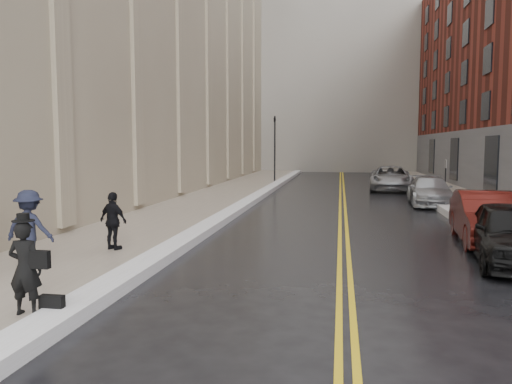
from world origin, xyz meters
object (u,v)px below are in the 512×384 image
(pedestrian_main, at_px, (25,268))
(car_maroon, at_px, (488,218))
(pedestrian_c, at_px, (113,221))
(pedestrian_b, at_px, (29,228))
(car_silver_far, at_px, (391,178))
(car_black, at_px, (512,233))
(car_silver_near, at_px, (430,191))

(pedestrian_main, bearing_deg, car_maroon, -141.34)
(pedestrian_c, bearing_deg, pedestrian_b, 81.49)
(car_maroon, relative_size, car_silver_far, 0.83)
(car_silver_far, bearing_deg, car_black, -83.72)
(pedestrian_main, height_order, pedestrian_c, pedestrian_main)
(car_silver_far, bearing_deg, car_maroon, -82.77)
(car_silver_near, bearing_deg, car_maroon, -87.27)
(car_silver_near, distance_m, pedestrian_main, 20.84)
(car_silver_near, height_order, pedestrian_main, pedestrian_main)
(pedestrian_b, bearing_deg, pedestrian_c, -119.85)
(car_silver_far, relative_size, pedestrian_b, 3.21)
(car_silver_far, bearing_deg, pedestrian_main, -104.05)
(pedestrian_b, distance_m, pedestrian_c, 2.32)
(car_silver_far, relative_size, pedestrian_c, 3.66)
(car_black, relative_size, pedestrian_main, 2.91)
(car_black, relative_size, car_silver_near, 0.95)
(car_maroon, height_order, pedestrian_b, pedestrian_b)
(car_silver_near, xyz_separation_m, pedestrian_b, (-11.63, -15.36, 0.34))
(car_black, height_order, pedestrian_b, pedestrian_b)
(car_black, bearing_deg, car_maroon, 93.16)
(car_black, height_order, car_silver_far, car_silver_far)
(car_silver_far, bearing_deg, car_silver_near, -78.35)
(pedestrian_b, bearing_deg, car_silver_far, -114.67)
(car_silver_far, xyz_separation_m, pedestrian_main, (-8.46, -26.57, 0.14))
(car_silver_near, relative_size, pedestrian_c, 3.08)
(pedestrian_b, bearing_deg, car_silver_near, -127.67)
(car_silver_near, bearing_deg, pedestrian_b, -124.40)
(car_silver_near, xyz_separation_m, pedestrian_main, (-9.60, -18.50, 0.24))
(car_silver_far, bearing_deg, pedestrian_b, -110.51)
(pedestrian_c, bearing_deg, pedestrian_main, 120.68)
(pedestrian_b, xyz_separation_m, pedestrian_c, (1.14, 2.02, -0.11))
(pedestrian_main, bearing_deg, pedestrian_b, -60.00)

